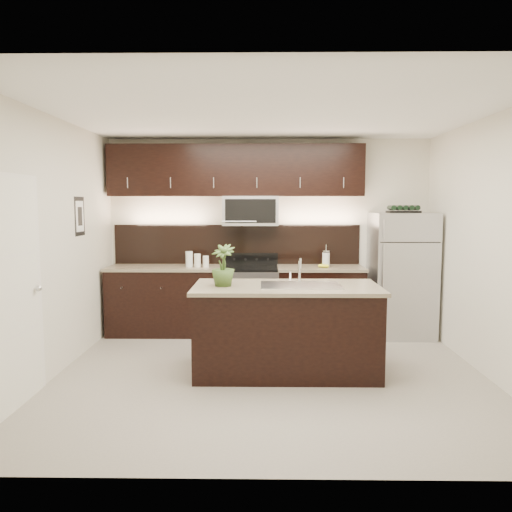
{
  "coord_description": "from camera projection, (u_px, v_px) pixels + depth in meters",
  "views": [
    {
      "loc": [
        -0.08,
        -5.1,
        1.8
      ],
      "look_at": [
        -0.16,
        0.55,
        1.2
      ],
      "focal_mm": 35.0,
      "sensor_mm": 36.0,
      "label": 1
    }
  ],
  "objects": [
    {
      "name": "refrigerator",
      "position": [
        401.0,
        275.0,
        6.76
      ],
      "size": [
        0.81,
        0.73,
        1.67
      ],
      "primitive_type": "cube",
      "color": "#B2B2B7",
      "rests_on": "ground"
    },
    {
      "name": "canisters",
      "position": [
        195.0,
        260.0,
        6.78
      ],
      "size": [
        0.32,
        0.12,
        0.21
      ],
      "rotation": [
        0.0,
        0.0,
        -0.12
      ],
      "color": "silver",
      "rests_on": "counter_run"
    },
    {
      "name": "room_walls",
      "position": [
        260.0,
        214.0,
        5.04
      ],
      "size": [
        4.52,
        4.02,
        2.71
      ],
      "color": "beige",
      "rests_on": "ground"
    },
    {
      "name": "upper_fixtures",
      "position": [
        238.0,
        179.0,
        6.86
      ],
      "size": [
        3.49,
        0.4,
        1.66
      ],
      "color": "black",
      "rests_on": "counter_run"
    },
    {
      "name": "sink_faucet",
      "position": [
        301.0,
        284.0,
        5.26
      ],
      "size": [
        0.84,
        0.5,
        0.28
      ],
      "color": "silver",
      "rests_on": "island"
    },
    {
      "name": "ground",
      "position": [
        270.0,
        375.0,
        5.26
      ],
      "size": [
        4.5,
        4.5,
        0.0
      ],
      "primitive_type": "plane",
      "color": "gray",
      "rests_on": "ground"
    },
    {
      "name": "plant",
      "position": [
        223.0,
        265.0,
        5.2
      ],
      "size": [
        0.31,
        0.31,
        0.44
      ],
      "primitive_type": "imported",
      "rotation": [
        0.0,
        0.0,
        -0.31
      ],
      "color": "#354F1F",
      "rests_on": "island"
    },
    {
      "name": "bananas",
      "position": [
        321.0,
        266.0,
        6.75
      ],
      "size": [
        0.19,
        0.17,
        0.05
      ],
      "primitive_type": "ellipsoid",
      "rotation": [
        0.0,
        0.0,
        -0.43
      ],
      "color": "yellow",
      "rests_on": "counter_run"
    },
    {
      "name": "counter_run",
      "position": [
        236.0,
        300.0,
        6.89
      ],
      "size": [
        3.51,
        0.65,
        0.94
      ],
      "color": "black",
      "rests_on": "ground"
    },
    {
      "name": "island",
      "position": [
        286.0,
        329.0,
        5.3
      ],
      "size": [
        1.96,
        0.96,
        0.94
      ],
      "color": "black",
      "rests_on": "ground"
    },
    {
      "name": "french_press",
      "position": [
        326.0,
        259.0,
        6.76
      ],
      "size": [
        0.1,
        0.1,
        0.3
      ],
      "rotation": [
        0.0,
        0.0,
        0.16
      ],
      "color": "silver",
      "rests_on": "counter_run"
    },
    {
      "name": "wine_rack",
      "position": [
        403.0,
        209.0,
        6.67
      ],
      "size": [
        0.41,
        0.26,
        0.1
      ],
      "color": "black",
      "rests_on": "refrigerator"
    }
  ]
}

